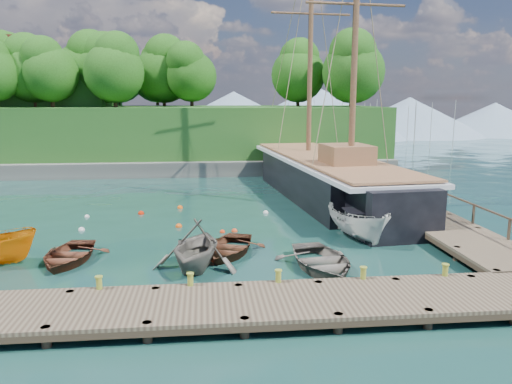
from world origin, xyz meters
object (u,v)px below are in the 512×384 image
Objects in this scene: rowboat_0 at (68,261)px; schooner at (326,180)px; rowboat_2 at (228,254)px; rowboat_1 at (196,268)px; rowboat_3 at (321,269)px; cabin_boat_white at (358,239)px.

rowboat_0 is 18.89m from schooner.
rowboat_1 is at bearing -108.30° from rowboat_2.
rowboat_2 is 14.16m from schooner.
schooner is at bearing 69.08° from rowboat_3.
rowboat_2 is (6.81, 0.38, 0.00)m from rowboat_0.
cabin_boat_white is (7.86, 3.50, 0.00)m from rowboat_1.
rowboat_2 is at bearing -176.86° from cabin_boat_white.
schooner reaches higher than rowboat_2.
cabin_boat_white reaches higher than rowboat_3.
rowboat_1 is 8.60m from cabin_boat_white.
rowboat_3 is (5.05, -0.62, 0.00)m from rowboat_1.
rowboat_0 is 5.61m from rowboat_1.
schooner is at bearing 73.09° from cabin_boat_white.
schooner is (3.75, 14.40, 1.22)m from rowboat_3.
rowboat_1 is at bearing -167.72° from cabin_boat_white.
cabin_boat_white is (2.81, 4.12, 0.00)m from rowboat_3.
cabin_boat_white is at bearing 34.28° from rowboat_2.
rowboat_2 is at bearing 8.97° from rowboat_0.
rowboat_1 is 0.83× the size of cabin_boat_white.
rowboat_2 is at bearing -127.18° from schooner.
rowboat_1 reaches higher than cabin_boat_white.
rowboat_2 reaches higher than rowboat_0.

